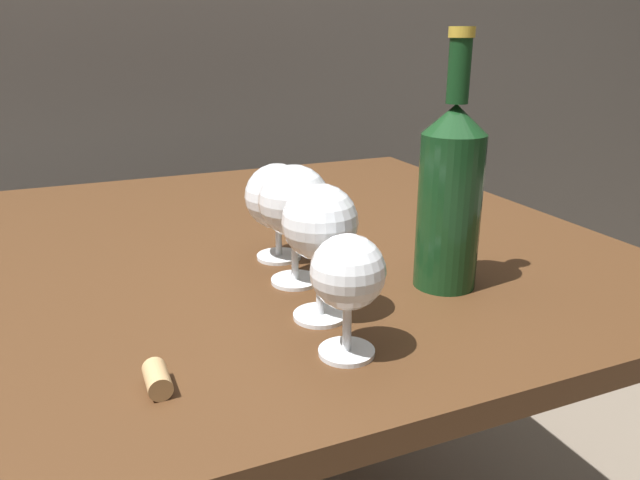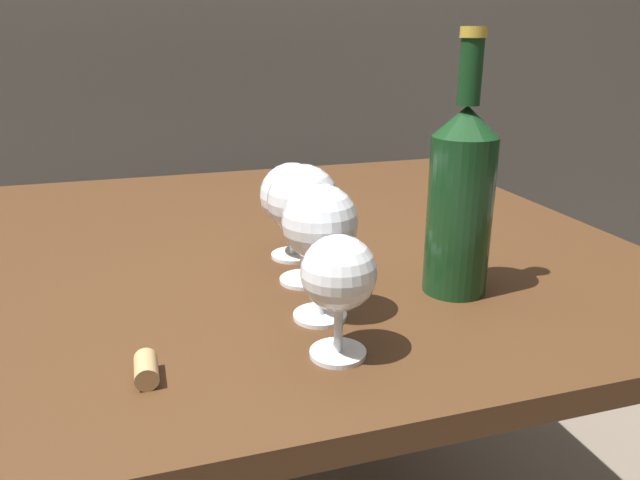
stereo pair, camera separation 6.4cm
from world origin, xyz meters
name	(u,v)px [view 1 (the left image)]	position (x,y,z in m)	size (l,w,h in m)	color
dining_table	(190,299)	(0.00, 0.00, 0.63)	(1.25, 0.99, 0.71)	#472B16
wine_glass_port	(348,276)	(0.09, -0.37, 0.79)	(0.07, 0.07, 0.13)	white
wine_glass_amber	(320,225)	(0.09, -0.29, 0.82)	(0.08, 0.08, 0.15)	white
wine_glass_merlot	(294,203)	(0.10, -0.18, 0.81)	(0.09, 0.09, 0.15)	white
wine_glass_cabernet	(278,199)	(0.11, -0.09, 0.80)	(0.09, 0.09, 0.14)	white
wine_bottle	(450,193)	(0.28, -0.26, 0.83)	(0.08, 0.08, 0.31)	#143819
cork	(157,379)	(-0.10, -0.36, 0.72)	(0.02, 0.02, 0.04)	tan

